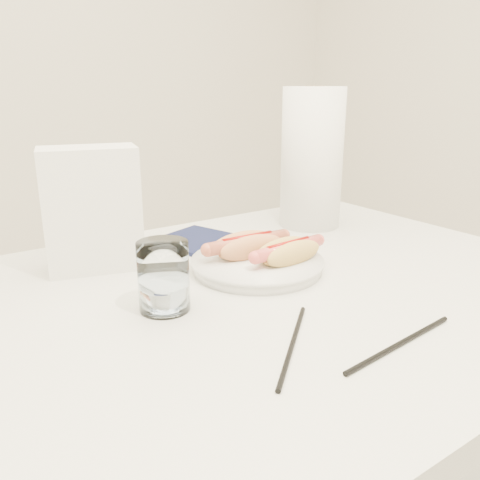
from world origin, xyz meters
TOP-DOWN VIEW (x-y plane):
  - table at (0.00, 0.00)m, footprint 1.20×0.80m
  - plate at (0.09, 0.06)m, footprint 0.24×0.24m
  - hotdog_left at (0.09, 0.08)m, footprint 0.16×0.07m
  - hotdog_right at (0.13, 0.02)m, footprint 0.15×0.07m
  - water_glass at (-0.11, 0.01)m, footprint 0.07×0.07m
  - chopstick_near at (-0.03, -0.18)m, footprint 0.16×0.14m
  - chopstick_far at (0.08, -0.25)m, footprint 0.21×0.03m
  - napkin_box at (-0.13, 0.23)m, footprint 0.18×0.13m
  - navy_napkin at (0.09, 0.26)m, footprint 0.19×0.19m
  - paper_towel_roll at (0.36, 0.23)m, footprint 0.16×0.16m

SIDE VIEW (x-z plane):
  - table at x=0.00m, z-range 0.32..1.07m
  - chopstick_near at x=-0.03m, z-range 0.75..0.76m
  - chopstick_far at x=0.08m, z-range 0.75..0.76m
  - navy_napkin at x=0.09m, z-range 0.75..0.76m
  - plate at x=0.09m, z-range 0.75..0.77m
  - hotdog_right at x=0.13m, z-range 0.77..0.81m
  - hotdog_left at x=0.09m, z-range 0.77..0.81m
  - water_glass at x=-0.11m, z-range 0.75..0.85m
  - napkin_box at x=-0.13m, z-range 0.75..0.96m
  - paper_towel_roll at x=0.36m, z-range 0.75..1.06m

